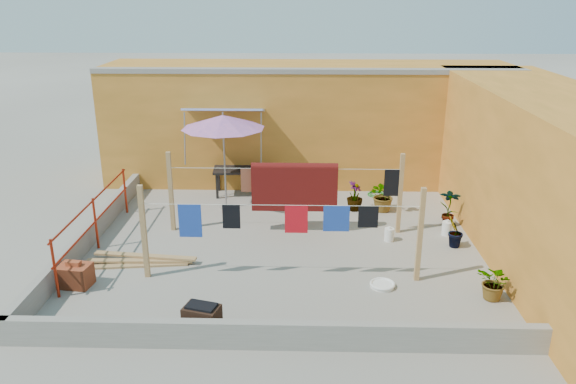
# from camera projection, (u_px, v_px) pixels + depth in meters

# --- Properties ---
(ground) EXTENTS (80.00, 80.00, 0.00)m
(ground) POSITION_uv_depth(u_px,v_px,m) (284.00, 246.00, 11.75)
(ground) COLOR #9E998E
(ground) RESTS_ON ground
(wall_back) EXTENTS (11.00, 3.27, 3.21)m
(wall_back) POSITION_uv_depth(u_px,v_px,m) (307.00, 122.00, 15.62)
(wall_back) COLOR orange
(wall_back) RESTS_ON ground
(wall_right) EXTENTS (2.40, 9.00, 3.20)m
(wall_right) POSITION_uv_depth(u_px,v_px,m) (546.00, 175.00, 11.08)
(wall_right) COLOR orange
(wall_right) RESTS_ON ground
(parapet_front) EXTENTS (8.30, 0.16, 0.44)m
(parapet_front) POSITION_uv_depth(u_px,v_px,m) (276.00, 335.00, 8.31)
(parapet_front) COLOR gray
(parapet_front) RESTS_ON ground
(parapet_left) EXTENTS (0.16, 7.30, 0.44)m
(parapet_left) POSITION_uv_depth(u_px,v_px,m) (90.00, 234.00, 11.78)
(parapet_left) COLOR gray
(parapet_left) RESTS_ON ground
(red_railing) EXTENTS (0.05, 4.20, 1.10)m
(red_railing) POSITION_uv_depth(u_px,v_px,m) (95.00, 216.00, 11.42)
(red_railing) COLOR #9D230F
(red_railing) RESTS_ON ground
(clothesline_rig) EXTENTS (5.09, 2.35, 1.80)m
(clothesline_rig) POSITION_uv_depth(u_px,v_px,m) (293.00, 192.00, 11.96)
(clothesline_rig) COLOR tan
(clothesline_rig) RESTS_ON ground
(patio_umbrella) EXTENTS (2.06, 2.06, 2.38)m
(patio_umbrella) POSITION_uv_depth(u_px,v_px,m) (223.00, 122.00, 13.15)
(patio_umbrella) COLOR gray
(patio_umbrella) RESTS_ON ground
(outdoor_table) EXTENTS (1.55, 0.86, 0.71)m
(outdoor_table) POSITION_uv_depth(u_px,v_px,m) (243.00, 171.00, 14.58)
(outdoor_table) COLOR black
(outdoor_table) RESTS_ON ground
(brick_stack) EXTENTS (0.61, 0.48, 0.49)m
(brick_stack) POSITION_uv_depth(u_px,v_px,m) (75.00, 275.00, 10.09)
(brick_stack) COLOR #A34525
(brick_stack) RESTS_ON ground
(lumber_pile) EXTENTS (2.23, 0.62, 0.13)m
(lumber_pile) POSITION_uv_depth(u_px,v_px,m) (140.00, 261.00, 10.96)
(lumber_pile) COLOR tan
(lumber_pile) RESTS_ON ground
(brazier) EXTENTS (0.62, 0.49, 0.49)m
(brazier) POSITION_uv_depth(u_px,v_px,m) (202.00, 319.00, 8.69)
(brazier) COLOR black
(brazier) RESTS_ON ground
(white_basin) EXTENTS (0.46, 0.46, 0.08)m
(white_basin) POSITION_uv_depth(u_px,v_px,m) (382.00, 285.00, 10.11)
(white_basin) COLOR silver
(white_basin) RESTS_ON ground
(water_jug_a) EXTENTS (0.21, 0.21, 0.32)m
(water_jug_a) POSITION_uv_depth(u_px,v_px,m) (389.00, 235.00, 11.96)
(water_jug_a) COLOR silver
(water_jug_a) RESTS_ON ground
(water_jug_b) EXTENTS (0.22, 0.22, 0.35)m
(water_jug_b) POSITION_uv_depth(u_px,v_px,m) (447.00, 228.00, 12.24)
(water_jug_b) COLOR silver
(water_jug_b) RESTS_ON ground
(green_hose) EXTENTS (0.46, 0.46, 0.07)m
(green_hose) POSITION_uv_depth(u_px,v_px,m) (376.00, 194.00, 14.70)
(green_hose) COLOR #197324
(green_hose) RESTS_ON ground
(plant_back_a) EXTENTS (0.85, 0.77, 0.81)m
(plant_back_a) POSITION_uv_depth(u_px,v_px,m) (384.00, 195.00, 13.54)
(plant_back_a) COLOR #1E5D1A
(plant_back_a) RESTS_ON ground
(plant_back_b) EXTENTS (0.51, 0.51, 0.72)m
(plant_back_b) POSITION_uv_depth(u_px,v_px,m) (355.00, 196.00, 13.59)
(plant_back_b) COLOR #1E5D1A
(plant_back_b) RESTS_ON ground
(plant_right_a) EXTENTS (0.56, 0.48, 0.90)m
(plant_right_a) POSITION_uv_depth(u_px,v_px,m) (449.00, 207.00, 12.64)
(plant_right_a) COLOR #1E5D1A
(plant_right_a) RESTS_ON ground
(plant_right_b) EXTENTS (0.47, 0.49, 0.69)m
(plant_right_b) POSITION_uv_depth(u_px,v_px,m) (455.00, 232.00, 11.58)
(plant_right_b) COLOR #1E5D1A
(plant_right_b) RESTS_ON ground
(plant_right_c) EXTENTS (0.77, 0.78, 0.65)m
(plant_right_c) POSITION_uv_depth(u_px,v_px,m) (495.00, 283.00, 9.60)
(plant_right_c) COLOR #1E5D1A
(plant_right_c) RESTS_ON ground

